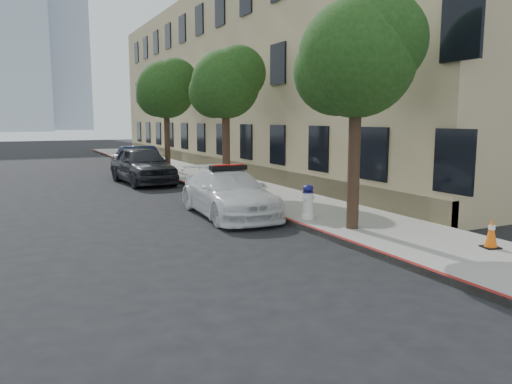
{
  "coord_description": "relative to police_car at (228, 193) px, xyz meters",
  "views": [
    {
      "loc": [
        -4.6,
        -11.8,
        2.83
      ],
      "look_at": [
        0.93,
        -0.6,
        1.0
      ],
      "focal_mm": 35.0,
      "sensor_mm": 36.0,
      "label": 1
    }
  ],
  "objects": [
    {
      "name": "parked_car_mid",
      "position": [
        -0.48,
        8.55,
        0.13
      ],
      "size": [
        2.28,
        4.94,
        1.64
      ],
      "primitive_type": "imported",
      "rotation": [
        0.0,
        0.0,
        0.07
      ],
      "color": "#212229",
      "rests_on": "ground"
    },
    {
      "name": "police_car",
      "position": [
        0.0,
        0.0,
        0.0
      ],
      "size": [
        2.17,
        4.81,
        1.52
      ],
      "rotation": [
        0.0,
        0.0,
        -0.05
      ],
      "color": "white",
      "rests_on": "ground"
    },
    {
      "name": "sidewalk",
      "position": [
        2.5,
        8.42,
        -0.61
      ],
      "size": [
        3.2,
        50.0,
        0.15
      ],
      "primitive_type": "cube",
      "color": "gray",
      "rests_on": "ground"
    },
    {
      "name": "tree_near",
      "position": [
        1.83,
        -3.6,
        3.59
      ],
      "size": [
        2.92,
        2.82,
        5.62
      ],
      "color": "black",
      "rests_on": "sidewalk"
    },
    {
      "name": "tree_mid",
      "position": [
        1.83,
        4.4,
        3.47
      ],
      "size": [
        2.77,
        2.64,
        5.43
      ],
      "color": "black",
      "rests_on": "sidewalk"
    },
    {
      "name": "building",
      "position": [
        8.1,
        13.42,
        4.31
      ],
      "size": [
        8.0,
        36.0,
        10.0
      ],
      "primitive_type": "cube",
      "color": "tan",
      "rests_on": "ground"
    },
    {
      "name": "traffic_cone",
      "position": [
        3.23,
        -6.43,
        -0.22
      ],
      "size": [
        0.41,
        0.41,
        0.64
      ],
      "rotation": [
        0.0,
        0.0,
        -0.25
      ],
      "color": "black",
      "rests_on": "sidewalk"
    },
    {
      "name": "parked_car_far",
      "position": [
        0.1,
        11.42,
        0.06
      ],
      "size": [
        1.58,
        4.52,
        1.49
      ],
      "primitive_type": "imported",
      "rotation": [
        0.0,
        0.0,
        0.0
      ],
      "color": "black",
      "rests_on": "ground"
    },
    {
      "name": "tower_right",
      "position": [
        7.9,
        133.42,
        21.31
      ],
      "size": [
        14.0,
        14.0,
        44.0
      ],
      "primitive_type": "cube",
      "color": "#9EA8B7",
      "rests_on": "ground"
    },
    {
      "name": "tree_far",
      "position": [
        1.83,
        12.4,
        3.7
      ],
      "size": [
        3.1,
        3.0,
        5.81
      ],
      "color": "black",
      "rests_on": "sidewalk"
    },
    {
      "name": "ground",
      "position": [
        -1.1,
        -1.58,
        -0.69
      ],
      "size": [
        120.0,
        120.0,
        0.0
      ],
      "primitive_type": "plane",
      "color": "black",
      "rests_on": "ground"
    },
    {
      "name": "curb_strip",
      "position": [
        0.96,
        8.42,
        -0.61
      ],
      "size": [
        0.12,
        50.0,
        0.15
      ],
      "primitive_type": "cube",
      "color": "maroon",
      "rests_on": "ground"
    },
    {
      "name": "fire_hydrant",
      "position": [
        1.44,
        -2.1,
        -0.08
      ],
      "size": [
        0.4,
        0.36,
        0.93
      ],
      "rotation": [
        0.0,
        0.0,
        0.23
      ],
      "color": "white",
      "rests_on": "sidewalk"
    }
  ]
}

